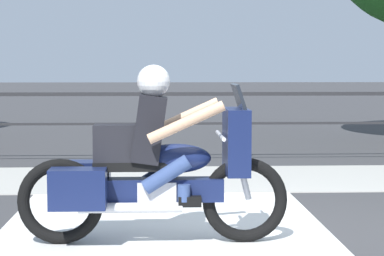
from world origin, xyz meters
The scene contains 5 objects.
ground_plane centered at (0.00, 0.00, 0.00)m, with size 120.00×120.00×0.00m, color #38383A.
sidewalk_band centered at (0.00, 3.40, 0.01)m, with size 44.00×2.40×0.01m, color #A8A59E.
crosswalk_band centered at (-1.27, -0.20, 0.00)m, with size 3.14×6.00×0.01m, color silver.
fence_railing centered at (0.00, 5.24, 0.90)m, with size 36.00×0.05×1.14m.
motorcycle centered at (-1.38, -0.33, 0.69)m, with size 2.39×0.76×1.58m.
Camera 1 is at (-1.33, -6.88, 1.58)m, focal length 70.00 mm.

